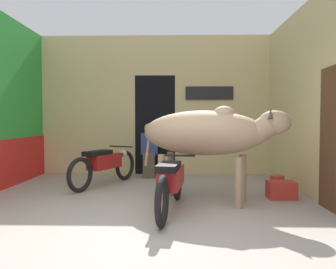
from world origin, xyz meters
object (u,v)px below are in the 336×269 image
Objects in this scene: cow at (207,133)px; motorcycle_near at (171,181)px; shopkeeper_seated at (149,148)px; bucket at (277,182)px; crate at (281,190)px; motorcycle_far at (105,164)px; plastic_stool at (166,166)px.

motorcycle_near is at bearing -135.29° from cow.
cow is 1.92× the size of shopkeeper_seated.
motorcycle_near is 7.80× the size of bucket.
cow is at bearing 44.71° from motorcycle_near.
crate is at bearing 11.82° from cow.
motorcycle_far is at bearing 146.62° from cow.
crate is (3.12, -0.98, -0.29)m from motorcycle_far.
plastic_stool is (0.37, 0.11, -0.41)m from shopkeeper_seated.
crate is at bearing -46.74° from plastic_stool.
bucket is at bearing -26.80° from shopkeeper_seated.
cow is 5.30× the size of crate.
cow is at bearing -144.91° from bucket.
shopkeeper_seated is 2.62× the size of plastic_stool.
plastic_stool reaches higher than bucket.
shopkeeper_seated is at bearing 139.72° from crate.
shopkeeper_seated is (-1.08, 2.23, -0.42)m from cow.
shopkeeper_seated is 0.56m from plastic_stool.
cow reaches higher than bucket.
cow is 5.01× the size of plastic_stool.
cow is 1.01m from motorcycle_near.
crate reaches higher than bucket.
plastic_stool is 1.06× the size of crate.
shopkeeper_seated reaches higher than crate.
motorcycle_near is 2.49m from bucket.
bucket is (2.11, -1.36, -0.12)m from plastic_stool.
cow reaches higher than plastic_stool.
shopkeeper_seated is at bearing 100.81° from motorcycle_near.
plastic_stool is (1.16, 1.10, -0.18)m from motorcycle_far.
cow is at bearing -64.11° from shopkeeper_seated.
crate is at bearing -40.28° from shopkeeper_seated.
crate is (2.33, -1.97, -0.52)m from shopkeeper_seated.
bucket is at bearing 35.09° from cow.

